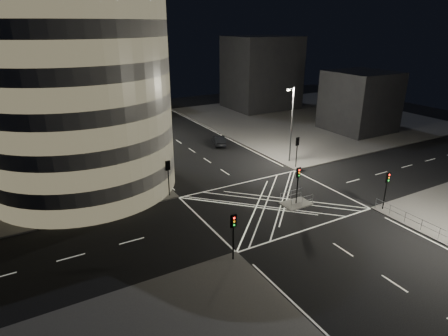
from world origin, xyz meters
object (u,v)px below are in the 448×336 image
traffic_signal_fl (168,172)px  traffic_signal_nl (233,229)px  street_lamp_left_far (108,108)px  sedan (219,140)px  traffic_signal_fr (297,147)px  traffic_signal_island (298,179)px  street_lamp_left_near (145,137)px  street_lamp_right_far (291,122)px  central_island (296,204)px  traffic_signal_nr (387,184)px

traffic_signal_fl → traffic_signal_nl: same height
street_lamp_left_far → sedan: 17.83m
traffic_signal_fr → traffic_signal_island: 10.73m
street_lamp_left_near → sedan: street_lamp_left_near is taller
street_lamp_right_far → sedan: bearing=112.3°
central_island → traffic_signal_fl: bearing=142.5°
traffic_signal_nr → street_lamp_right_far: bearing=87.7°
traffic_signal_fl → sedan: size_ratio=0.88×
sedan → street_lamp_left_far: bearing=-14.9°
traffic_signal_nr → traffic_signal_fl: bearing=142.3°
traffic_signal_island → street_lamp_left_far: 33.61m
traffic_signal_island → street_lamp_right_far: bearing=54.7°
traffic_signal_fl → traffic_signal_nr: 22.24m
traffic_signal_fl → traffic_signal_fr: 17.60m
traffic_signal_fl → street_lamp_left_far: 23.36m
traffic_signal_nr → street_lamp_left_far: (-18.24, 36.80, 2.63)m
traffic_signal_nr → street_lamp_left_near: size_ratio=0.40×
traffic_signal_nr → traffic_signal_island: size_ratio=1.00×
traffic_signal_nr → street_lamp_left_far: bearing=116.4°
traffic_signal_nl → sedan: traffic_signal_nl is taller
street_lamp_right_far → traffic_signal_fr: bearing=-106.1°
street_lamp_left_near → street_lamp_left_far: (0.00, 18.00, 0.00)m
central_island → traffic_signal_nl: traffic_signal_nl is taller
traffic_signal_nr → traffic_signal_island: 8.62m
sedan → traffic_signal_nr: bearing=117.6°
traffic_signal_nl → traffic_signal_island: 12.03m
central_island → traffic_signal_island: size_ratio=0.75×
traffic_signal_island → sedan: size_ratio=0.88×
traffic_signal_fl → street_lamp_left_near: bearing=97.0°
street_lamp_left_near → traffic_signal_fr: bearing=-15.9°
street_lamp_right_far → central_island: bearing=-125.3°
street_lamp_left_near → street_lamp_left_far: same height
traffic_signal_fl → traffic_signal_island: same height
central_island → sedan: sedan is taller
traffic_signal_nr → street_lamp_left_far: size_ratio=0.40×
traffic_signal_fl → traffic_signal_nl: (0.00, -13.60, 0.00)m
traffic_signal_fl → street_lamp_left_far: size_ratio=0.40×
sedan → street_lamp_right_far: bearing=131.5°
traffic_signal_nl → traffic_signal_fr: size_ratio=1.00×
traffic_signal_island → street_lamp_left_far: (-11.44, 31.50, 2.63)m
street_lamp_left_far → street_lamp_right_far: same height
street_lamp_left_far → street_lamp_right_far: size_ratio=1.00×
traffic_signal_nl → street_lamp_left_near: street_lamp_left_near is taller
street_lamp_left_far → central_island: bearing=-70.0°
sedan → traffic_signal_nl: bearing=82.6°
traffic_signal_nr → street_lamp_left_near: 26.32m
traffic_signal_fr → central_island: bearing=-129.3°
traffic_signal_fl → traffic_signal_nr: size_ratio=1.00×
traffic_signal_fr → street_lamp_left_near: 19.14m
traffic_signal_fl → street_lamp_left_far: street_lamp_left_far is taller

